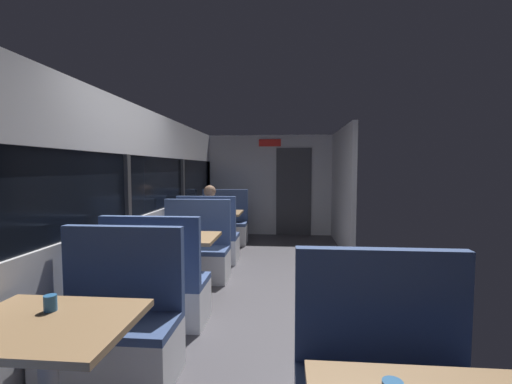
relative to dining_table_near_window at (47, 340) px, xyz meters
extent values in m
cube|color=#423F44|center=(0.89, 2.09, -0.65)|extent=(3.30, 9.20, 0.02)
cube|color=#B2B2B7|center=(-0.56, 2.09, -0.16)|extent=(0.08, 8.40, 0.95)
cube|color=#B2B2B7|center=(-0.56, 2.09, 1.36)|extent=(0.08, 8.40, 0.60)
cube|color=black|center=(-0.57, 2.09, 0.69)|extent=(0.03, 8.40, 0.75)
cube|color=#2D2D30|center=(-0.54, 2.09, 0.69)|extent=(0.06, 0.08, 0.75)
cube|color=#2D2D30|center=(-0.54, 4.19, 0.69)|extent=(0.06, 0.08, 0.75)
cube|color=#2D2D30|center=(-0.54, 6.29, 0.69)|extent=(0.06, 0.08, 0.75)
cube|color=#B2B2B7|center=(0.89, 6.29, 0.51)|extent=(2.90, 0.08, 2.30)
cube|color=#333338|center=(1.44, 6.24, 0.36)|extent=(0.80, 0.04, 2.00)
cube|color=red|center=(0.89, 6.23, 1.48)|extent=(0.50, 0.03, 0.16)
cube|color=#B2B2B7|center=(2.34, 5.09, 0.51)|extent=(0.08, 2.40, 2.30)
cube|color=olive|center=(0.00, 0.00, 0.08)|extent=(0.90, 0.70, 0.04)
cube|color=silver|center=(0.00, 0.66, -0.44)|extent=(0.95, 0.50, 0.39)
cube|color=#384C7A|center=(0.00, 0.66, -0.22)|extent=(0.95, 0.50, 0.06)
cube|color=#384C7A|center=(0.00, 0.87, 0.14)|extent=(0.95, 0.08, 0.65)
cylinder|color=#9E9EA3|center=(0.00, 2.27, -0.29)|extent=(0.10, 0.10, 0.70)
cube|color=olive|center=(0.00, 2.27, 0.08)|extent=(0.90, 0.70, 0.04)
cube|color=silver|center=(0.00, 1.61, -0.44)|extent=(0.95, 0.50, 0.39)
cube|color=#384C7A|center=(0.00, 1.61, -0.22)|extent=(0.95, 0.50, 0.06)
cube|color=#384C7A|center=(0.00, 1.40, 0.14)|extent=(0.95, 0.08, 0.65)
cube|color=silver|center=(0.00, 2.93, -0.44)|extent=(0.95, 0.50, 0.39)
cube|color=#384C7A|center=(0.00, 2.93, -0.22)|extent=(0.95, 0.50, 0.06)
cube|color=#384C7A|center=(0.00, 3.14, 0.14)|extent=(0.95, 0.08, 0.65)
cylinder|color=#9E9EA3|center=(0.00, 4.55, -0.29)|extent=(0.10, 0.10, 0.70)
cube|color=olive|center=(0.00, 4.55, 0.08)|extent=(0.90, 0.70, 0.04)
cube|color=silver|center=(0.00, 3.89, -0.44)|extent=(0.95, 0.50, 0.39)
cube|color=#384C7A|center=(0.00, 3.89, -0.22)|extent=(0.95, 0.50, 0.06)
cube|color=#384C7A|center=(0.00, 3.68, 0.14)|extent=(0.95, 0.08, 0.65)
cube|color=silver|center=(0.00, 5.21, -0.44)|extent=(0.95, 0.50, 0.39)
cube|color=#384C7A|center=(0.00, 5.21, -0.22)|extent=(0.95, 0.50, 0.06)
cube|color=#384C7A|center=(0.00, 5.42, 0.14)|extent=(0.95, 0.08, 0.65)
cube|color=#384C7A|center=(1.79, 0.27, 0.14)|extent=(0.95, 0.08, 0.65)
cube|color=#26262D|center=(0.00, 3.89, -0.41)|extent=(0.30, 0.36, 0.45)
cube|color=#99999E|center=(0.00, 3.94, 0.11)|extent=(0.34, 0.22, 0.60)
sphere|color=#8C664C|center=(0.00, 3.96, 0.52)|extent=(0.20, 0.20, 0.20)
cylinder|color=#99999E|center=(-0.20, 4.12, 0.13)|extent=(0.07, 0.28, 0.07)
cylinder|color=#99999E|center=(0.20, 4.12, 0.13)|extent=(0.07, 0.28, 0.07)
cylinder|color=#26598C|center=(-0.07, 0.13, 0.15)|extent=(0.07, 0.07, 0.09)
camera|label=1|loc=(1.26, -1.66, 0.91)|focal=24.09mm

